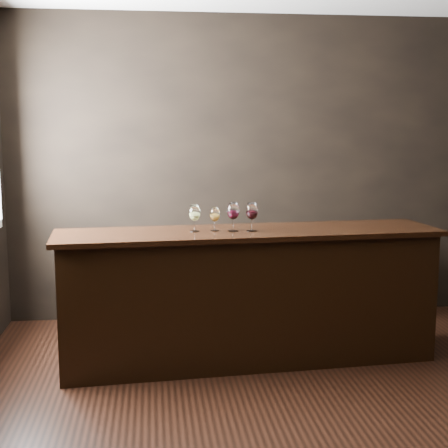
{
  "coord_description": "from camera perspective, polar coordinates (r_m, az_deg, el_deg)",
  "views": [
    {
      "loc": [
        -1.18,
        -3.51,
        1.76
      ],
      "look_at": [
        -0.65,
        1.04,
        1.06
      ],
      "focal_mm": 50.0,
      "sensor_mm": 36.0,
      "label": 1
    }
  ],
  "objects": [
    {
      "name": "ground",
      "position": [
        4.1,
        11.26,
        -16.96
      ],
      "size": [
        5.0,
        5.0,
        0.0
      ],
      "primitive_type": "plane",
      "color": "black",
      "rests_on": "ground"
    },
    {
      "name": "glass_red_b",
      "position": [
        4.62,
        2.57,
        1.13
      ],
      "size": [
        0.09,
        0.09,
        0.21
      ],
      "color": "white",
      "rests_on": "bar_top"
    },
    {
      "name": "bar_counter",
      "position": [
        4.79,
        2.26,
        -6.79
      ],
      "size": [
        2.83,
        0.81,
        0.98
      ],
      "primitive_type": "cube",
      "rotation": [
        0.0,
        0.0,
        0.07
      ],
      "color": "black",
      "rests_on": "ground"
    },
    {
      "name": "glass_red_a",
      "position": [
        4.61,
        0.84,
        1.14
      ],
      "size": [
        0.09,
        0.09,
        0.22
      ],
      "color": "white",
      "rests_on": "bar_top"
    },
    {
      "name": "room_shell",
      "position": [
        3.75,
        8.11,
        9.29
      ],
      "size": [
        5.02,
        4.52,
        2.81
      ],
      "color": "black",
      "rests_on": "ground"
    },
    {
      "name": "bar_top",
      "position": [
        4.68,
        2.3,
        -0.79
      ],
      "size": [
        2.92,
        0.88,
        0.04
      ],
      "primitive_type": "cube",
      "rotation": [
        0.0,
        0.0,
        0.07
      ],
      "color": "black",
      "rests_on": "bar_counter"
    },
    {
      "name": "glass_amber",
      "position": [
        4.63,
        -0.84,
        0.84
      ],
      "size": [
        0.07,
        0.07,
        0.18
      ],
      "color": "white",
      "rests_on": "bar_top"
    },
    {
      "name": "back_bar_shelf",
      "position": [
        5.77,
        1.86,
        -4.97
      ],
      "size": [
        2.24,
        0.4,
        0.81
      ],
      "primitive_type": "cube",
      "color": "black",
      "rests_on": "ground"
    },
    {
      "name": "glass_white",
      "position": [
        4.6,
        -2.7,
        0.96
      ],
      "size": [
        0.08,
        0.08,
        0.2
      ],
      "color": "white",
      "rests_on": "bar_top"
    }
  ]
}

